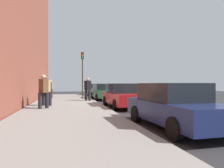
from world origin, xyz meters
TOP-DOWN VIEW (x-y plane):
  - ground_plane at (0.00, 0.00)m, footprint 56.00×56.00m
  - sidewalk at (0.00, -3.30)m, footprint 28.00×4.60m
  - lane_stripe_centre at (0.00, 3.20)m, footprint 28.00×0.14m
  - parked_car_silver at (-11.62, 0.12)m, footprint 4.19×1.96m
  - parked_car_green at (-5.80, 0.15)m, footprint 4.58×2.01m
  - parked_car_red at (0.83, 0.20)m, footprint 4.74×1.92m
  - parked_car_navy at (7.15, 0.24)m, footprint 4.52×2.01m
  - pedestrian_tan_coat at (0.20, -4.44)m, footprint 0.54×0.58m
  - pedestrian_grey_coat at (-7.89, -4.79)m, footprint 0.52×0.55m
  - pedestrian_black_coat at (-3.20, -1.58)m, footprint 0.55×0.58m
  - pedestrian_brown_coat at (1.69, -4.49)m, footprint 0.59×0.54m
  - traffic_light_pole at (-8.16, -1.62)m, footprint 0.35×0.26m
  - rolling_suitcase at (-7.40, -4.68)m, footprint 0.34×0.22m

SIDE VIEW (x-z plane):
  - ground_plane at x=0.00m, z-range 0.00..0.00m
  - lane_stripe_centre at x=0.00m, z-range 0.00..0.01m
  - sidewalk at x=0.00m, z-range 0.00..0.15m
  - rolling_suitcase at x=-7.40m, z-range -0.03..0.94m
  - parked_car_silver at x=-11.62m, z-range 0.00..1.51m
  - parked_car_navy at x=7.15m, z-range 0.00..1.51m
  - parked_car_green at x=-5.80m, z-range 0.00..1.51m
  - parked_car_red at x=0.83m, z-range 0.00..1.52m
  - pedestrian_grey_coat at x=-7.89m, z-range 0.21..1.93m
  - pedestrian_tan_coat at x=0.20m, z-range 0.21..2.00m
  - pedestrian_black_coat at x=-3.20m, z-range 0.21..2.05m
  - pedestrian_brown_coat at x=1.69m, z-range 0.21..2.06m
  - traffic_light_pole at x=-8.16m, z-range 0.95..5.59m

